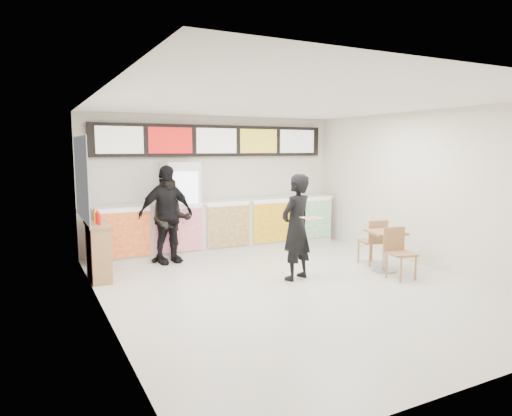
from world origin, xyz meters
TOP-DOWN VIEW (x-y plane):
  - floor at (0.00, 0.00)m, footprint 7.00×7.00m
  - ceiling at (0.00, 0.00)m, footprint 7.00×7.00m
  - wall_back at (0.00, 3.50)m, footprint 6.00×0.00m
  - wall_left at (-3.00, 0.00)m, footprint 0.00×7.00m
  - wall_right at (3.00, 0.00)m, footprint 0.00×7.00m
  - service_counter at (0.00, 3.09)m, footprint 5.56×0.77m
  - menu_board at (0.00, 3.41)m, footprint 5.50×0.14m
  - drinks_fridge at (-0.93, 3.11)m, footprint 0.70×0.67m
  - mirror_panel at (-2.99, 2.45)m, footprint 0.01×2.00m
  - customer_main at (0.26, 0.38)m, footprint 0.79×0.65m
  - customer_left at (-1.33, 2.55)m, footprint 0.96×0.83m
  - customer_mid at (-1.43, 2.55)m, footprint 1.21×0.66m
  - pizza_slice at (0.26, -0.07)m, footprint 0.36×0.36m
  - cafe_table at (2.03, 0.08)m, footprint 0.77×1.59m
  - condiment_ledge at (-2.82, 1.93)m, footprint 0.36×0.89m

SIDE VIEW (x-z plane):
  - floor at x=0.00m, z-range 0.00..0.00m
  - condiment_ledge at x=-2.82m, z-range -0.09..1.10m
  - cafe_table at x=2.03m, z-range 0.08..0.97m
  - service_counter at x=0.00m, z-range 0.00..1.14m
  - customer_left at x=-1.33m, z-range 0.00..1.69m
  - customer_main at x=0.26m, z-range 0.00..1.85m
  - customer_mid at x=-1.43m, z-range 0.00..1.96m
  - drinks_fridge at x=-0.93m, z-range 0.00..2.00m
  - pizza_slice at x=0.26m, z-range 1.15..1.17m
  - wall_back at x=0.00m, z-range -1.50..4.50m
  - wall_left at x=-3.00m, z-range -2.00..5.00m
  - wall_right at x=3.00m, z-range -2.00..5.00m
  - mirror_panel at x=-2.99m, z-range 1.00..2.50m
  - menu_board at x=0.00m, z-range 2.10..2.80m
  - ceiling at x=0.00m, z-range 3.00..3.00m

